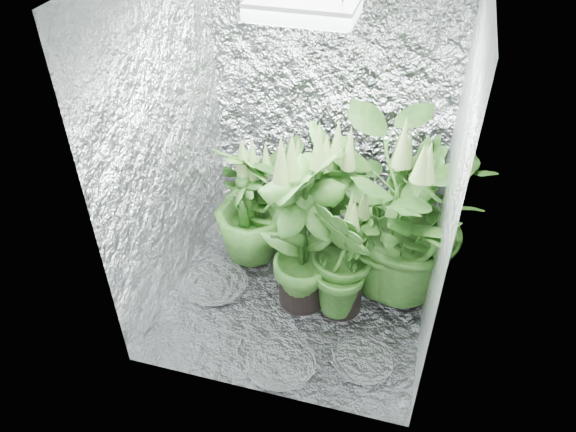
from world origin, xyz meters
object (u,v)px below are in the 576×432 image
at_px(plant_a, 281,196).
at_px(plant_b, 329,208).
at_px(plant_g, 344,258).
at_px(circulation_fan, 398,261).
at_px(plant_d, 249,206).
at_px(plant_e, 401,220).
at_px(grow_lamp, 303,8).
at_px(plant_f, 304,230).
at_px(plant_c, 408,204).

height_order(plant_a, plant_b, plant_b).
bearing_deg(plant_a, plant_g, -43.19).
bearing_deg(circulation_fan, plant_b, 176.55).
xyz_separation_m(plant_b, plant_d, (-0.53, 0.01, -0.10)).
relative_size(plant_b, plant_e, 0.93).
bearing_deg(grow_lamp, circulation_fan, 25.07).
relative_size(grow_lamp, plant_f, 0.41).
bearing_deg(plant_a, plant_c, 8.01).
relative_size(grow_lamp, plant_a, 0.56).
relative_size(plant_d, circulation_fan, 2.65).
height_order(plant_f, circulation_fan, plant_f).
bearing_deg(plant_g, plant_f, 179.18).
relative_size(plant_a, circulation_fan, 2.48).
bearing_deg(circulation_fan, plant_f, -157.02).
xyz_separation_m(plant_a, plant_e, (0.82, -0.25, 0.16)).
xyz_separation_m(plant_c, plant_f, (-0.56, -0.61, 0.14)).
distance_m(plant_c, plant_g, 0.69).
bearing_deg(plant_c, plant_e, -93.66).
height_order(grow_lamp, plant_g, grow_lamp).
relative_size(plant_a, plant_g, 0.96).
relative_size(plant_d, plant_g, 1.03).
bearing_deg(plant_e, plant_d, 175.87).
relative_size(plant_b, plant_f, 0.92).
xyz_separation_m(plant_b, plant_f, (-0.09, -0.30, 0.04)).
distance_m(plant_d, plant_g, 0.76).
xyz_separation_m(plant_b, circulation_fan, (0.47, 0.05, -0.38)).
relative_size(plant_e, plant_g, 1.32).
bearing_deg(grow_lamp, plant_a, 119.25).
relative_size(plant_b, plant_d, 1.20).
relative_size(plant_a, plant_c, 0.93).
height_order(plant_a, plant_e, plant_e).
height_order(plant_b, plant_d, plant_b).
bearing_deg(plant_e, plant_b, 172.30).
distance_m(plant_b, plant_d, 0.54).
xyz_separation_m(plant_b, plant_g, (0.16, -0.31, -0.11)).
bearing_deg(plant_c, circulation_fan, -90.25).
bearing_deg(grow_lamp, plant_e, 16.78).
xyz_separation_m(grow_lamp, plant_f, (0.04, -0.07, -1.25)).
xyz_separation_m(plant_d, plant_e, (0.98, -0.07, 0.15)).
bearing_deg(plant_e, grow_lamp, -163.22).
xyz_separation_m(plant_a, plant_b, (0.37, -0.19, 0.11)).
bearing_deg(circulation_fan, plant_d, 173.07).
relative_size(plant_d, plant_e, 0.78).
distance_m(plant_f, plant_g, 0.29).
bearing_deg(plant_c, plant_b, -146.62).
distance_m(plant_e, circulation_fan, 0.44).
distance_m(plant_b, plant_g, 0.36).
distance_m(plant_e, plant_f, 0.59).
distance_m(plant_a, plant_c, 0.85).
distance_m(grow_lamp, plant_g, 1.44).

